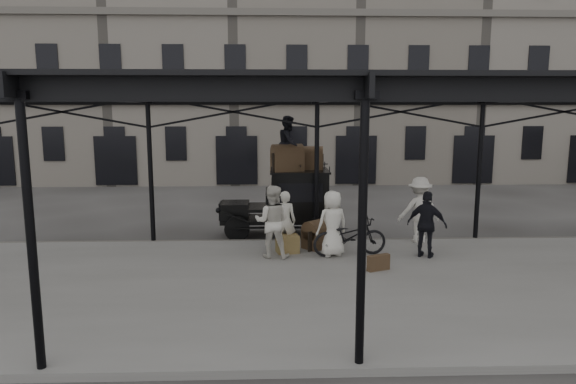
# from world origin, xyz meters

# --- Properties ---
(ground) EXTENTS (120.00, 120.00, 0.00)m
(ground) POSITION_xyz_m (0.00, 0.00, 0.00)
(ground) COLOR #383533
(ground) RESTS_ON ground
(platform) EXTENTS (28.00, 8.00, 0.15)m
(platform) POSITION_xyz_m (0.00, -2.00, 0.07)
(platform) COLOR slate
(platform) RESTS_ON ground
(canopy) EXTENTS (22.50, 9.00, 4.74)m
(canopy) POSITION_xyz_m (0.00, -1.72, 4.60)
(canopy) COLOR black
(canopy) RESTS_ON ground
(building_frontage) EXTENTS (64.00, 8.00, 14.00)m
(building_frontage) POSITION_xyz_m (0.00, 18.00, 7.00)
(building_frontage) COLOR slate
(building_frontage) RESTS_ON ground
(taxi) EXTENTS (3.65, 1.55, 2.18)m
(taxi) POSITION_xyz_m (-0.78, 3.09, 1.20)
(taxi) COLOR black
(taxi) RESTS_ON ground
(porter_left) EXTENTS (0.68, 0.50, 1.71)m
(porter_left) POSITION_xyz_m (-1.00, 0.80, 1.01)
(porter_left) COLOR silver
(porter_left) RESTS_ON platform
(porter_midleft) EXTENTS (1.05, 0.87, 1.97)m
(porter_midleft) POSITION_xyz_m (-1.36, 0.12, 1.14)
(porter_midleft) COLOR beige
(porter_midleft) RESTS_ON platform
(porter_centre) EXTENTS (1.03, 0.84, 1.81)m
(porter_centre) POSITION_xyz_m (0.28, 0.20, 1.05)
(porter_centre) COLOR silver
(porter_centre) RESTS_ON platform
(porter_official) EXTENTS (1.14, 0.92, 1.82)m
(porter_official) POSITION_xyz_m (2.81, -0.03, 1.06)
(porter_official) COLOR black
(porter_official) RESTS_ON platform
(porter_right) EXTENTS (1.33, 0.82, 1.98)m
(porter_right) POSITION_xyz_m (3.08, 1.58, 1.14)
(porter_right) COLOR beige
(porter_right) RESTS_ON platform
(bicycle) EXTENTS (2.14, 1.01, 1.08)m
(bicycle) POSITION_xyz_m (0.76, 0.20, 0.69)
(bicycle) COLOR black
(bicycle) RESTS_ON platform
(porter_roof) EXTENTS (0.87, 1.00, 1.74)m
(porter_roof) POSITION_xyz_m (-0.81, 2.99, 3.05)
(porter_roof) COLOR black
(porter_roof) RESTS_ON taxi
(steamer_trunk_roof_near) EXTENTS (1.09, 0.83, 0.71)m
(steamer_trunk_roof_near) POSITION_xyz_m (-0.86, 2.84, 2.54)
(steamer_trunk_roof_near) COLOR #493A22
(steamer_trunk_roof_near) RESTS_ON taxi
(steamer_trunk_roof_far) EXTENTS (0.89, 0.59, 0.63)m
(steamer_trunk_roof_far) POSITION_xyz_m (-0.11, 3.29, 2.49)
(steamer_trunk_roof_far) COLOR #493A22
(steamer_trunk_roof_far) RESTS_ON taxi
(steamer_trunk_platform) EXTENTS (1.08, 1.06, 0.69)m
(steamer_trunk_platform) POSITION_xyz_m (0.00, 1.07, 0.49)
(steamer_trunk_platform) COLOR #493A22
(steamer_trunk_platform) RESTS_ON platform
(wicker_hamper) EXTENTS (0.69, 0.57, 0.50)m
(wicker_hamper) POSITION_xyz_m (-0.93, 0.54, 0.40)
(wicker_hamper) COLOR olive
(wicker_hamper) RESTS_ON platform
(suitcase_upright) EXTENTS (0.33, 0.62, 0.45)m
(suitcase_upright) POSITION_xyz_m (0.43, 1.26, 0.38)
(suitcase_upright) COLOR #493A22
(suitcase_upright) RESTS_ON platform
(suitcase_flat) EXTENTS (0.61, 0.36, 0.40)m
(suitcase_flat) POSITION_xyz_m (1.28, -1.14, 0.35)
(suitcase_flat) COLOR #493A22
(suitcase_flat) RESTS_ON platform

